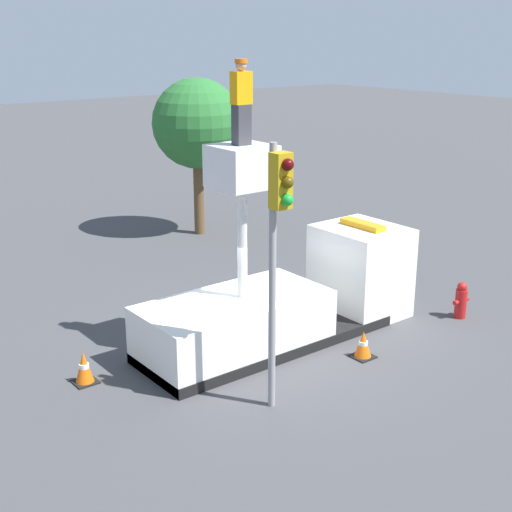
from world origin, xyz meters
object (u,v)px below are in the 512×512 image
traffic_cone_curbside (363,345)px  tree_left_bg (197,124)px  fire_hydrant (461,300)px  bucket_truck (287,299)px  worker (241,102)px  traffic_light_pole (278,227)px  traffic_cone_rear (84,368)px

traffic_cone_curbside → tree_left_bg: size_ratio=0.11×
fire_hydrant → bucket_truck: bearing=156.7°
bucket_truck → traffic_cone_curbside: 2.13m
worker → traffic_light_pole: worker is taller
worker → fire_hydrant: worker is taller
bucket_truck → traffic_cone_curbside: bucket_truck is taller
traffic_cone_rear → traffic_cone_curbside: size_ratio=1.11×
worker → traffic_light_pole: (-1.06, -2.48, -1.95)m
traffic_cone_curbside → tree_left_bg: tree_left_bg is taller
traffic_light_pole → bucket_truck: bearing=46.3°
traffic_light_pole → fire_hydrant: 7.38m
traffic_light_pole → fire_hydrant: size_ratio=5.41×
worker → traffic_cone_rear: bearing=167.3°
traffic_cone_rear → worker: bearing=-12.7°
bucket_truck → fire_hydrant: bearing=-23.3°
worker → traffic_cone_rear: size_ratio=2.51×
traffic_cone_rear → tree_left_bg: size_ratio=0.13×
traffic_light_pole → worker: bearing=66.9°
traffic_cone_rear → fire_hydrant: bearing=-16.1°
bucket_truck → traffic_cone_rear: (-4.83, 0.79, -0.63)m
worker → traffic_light_pole: bearing=-113.1°
traffic_light_pole → traffic_cone_curbside: size_ratio=8.25×
fire_hydrant → tree_left_bg: bearing=94.5°
worker → traffic_cone_curbside: bearing=-45.1°
fire_hydrant → traffic_cone_curbside: fire_hydrant is taller
bucket_truck → traffic_cone_curbside: bearing=-72.3°
worker → fire_hydrant: bearing=-18.2°
worker → traffic_cone_curbside: 5.97m
traffic_light_pole → traffic_cone_curbside: (2.98, 0.55, -3.36)m
traffic_light_pole → fire_hydrant: bearing=5.5°
worker → traffic_light_pole: 3.32m
bucket_truck → worker: size_ratio=4.08×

